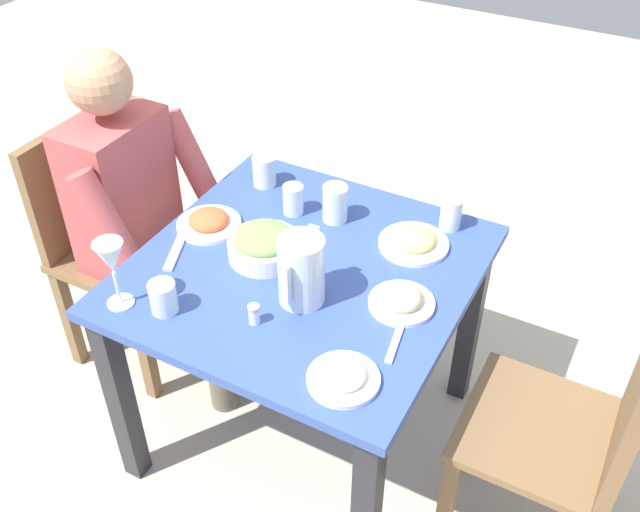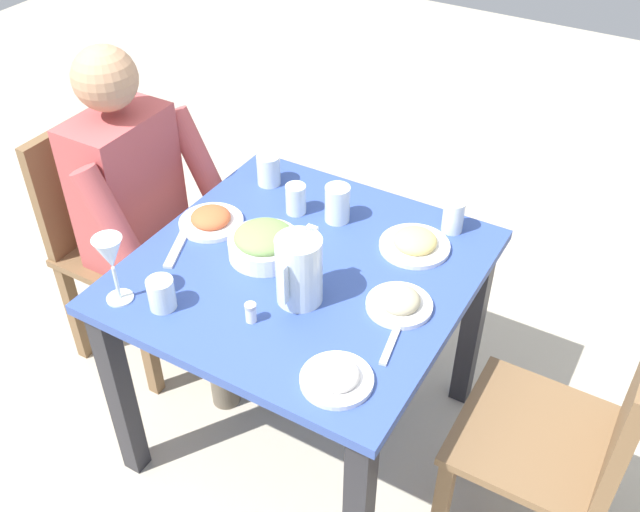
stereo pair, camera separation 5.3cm
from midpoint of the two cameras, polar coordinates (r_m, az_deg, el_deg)
ground_plane at (r=2.48m, az=-0.47°, el=-13.39°), size 8.00×8.00×0.00m
dining_table at (r=2.05m, az=-0.55°, el=-3.29°), size 0.89×0.89×0.70m
chair_near at (r=2.54m, az=-15.56°, el=1.96°), size 0.40×0.40×0.87m
chair_far at (r=1.95m, az=20.26°, el=-13.37°), size 0.40×0.40×0.87m
diner_near at (r=2.33m, az=-12.51°, el=3.36°), size 0.48×0.53×1.17m
water_pitcher at (r=1.81m, az=-0.83°, el=-1.12°), size 0.16×0.12×0.19m
salad_bowl at (r=1.99m, az=-3.66°, el=1.04°), size 0.20×0.20×0.09m
plate_fries at (r=2.04m, az=8.26°, el=1.04°), size 0.20×0.20×0.05m
plate_beans at (r=1.85m, az=7.13°, el=-3.63°), size 0.17×0.17×0.05m
plate_rice_curry at (r=2.13m, az=-7.91°, el=2.87°), size 0.19×0.19×0.05m
plate_yoghurt at (r=1.66m, az=2.27°, el=-9.55°), size 0.17×0.17×0.05m
water_glass_near_left at (r=2.11m, az=2.11°, el=4.15°), size 0.07×0.07×0.11m
water_glass_near_right at (r=2.29m, az=-3.41°, el=6.82°), size 0.07×0.07×0.10m
water_glass_center at (r=1.86m, az=-11.63°, el=-2.95°), size 0.07×0.07×0.09m
water_glass_far_left at (r=2.11m, az=11.22°, el=3.10°), size 0.06×0.06×0.10m
water_glass_by_pitcher at (r=2.15m, az=-1.21°, el=4.53°), size 0.06×0.06×0.09m
wine_glass at (r=1.84m, az=-15.46°, el=-0.04°), size 0.08×0.08×0.20m
salt_shaker at (r=1.80m, az=-4.64°, el=-4.48°), size 0.03×0.03×0.05m
fork_near at (r=2.06m, az=-10.53°, el=0.59°), size 0.17×0.09×0.01m
knife_near at (r=1.77m, az=6.67°, el=-6.48°), size 0.19×0.05×0.01m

